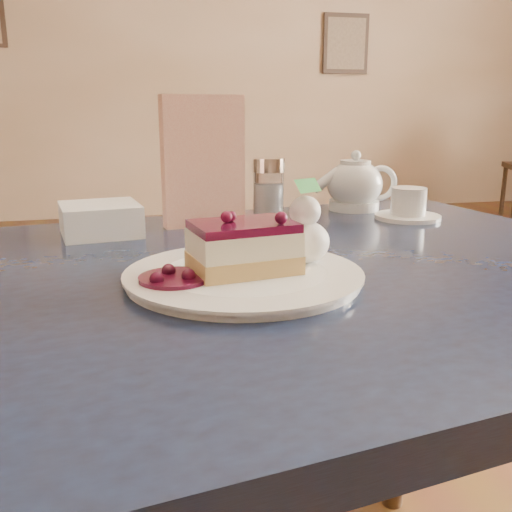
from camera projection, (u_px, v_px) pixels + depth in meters
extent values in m
cube|color=tan|center=(157.00, 51.00, 5.14)|extent=(8.00, 0.02, 3.00)
cube|color=black|center=(346.00, 44.00, 5.47)|extent=(0.45, 0.03, 0.55)
cube|color=#141F3B|center=(230.00, 285.00, 0.77)|extent=(1.39, 1.05, 0.04)
cylinder|color=black|center=(401.00, 372.00, 1.40)|extent=(0.05, 0.05, 0.75)
cylinder|color=white|center=(244.00, 276.00, 0.72)|extent=(0.29, 0.29, 0.01)
cube|color=tan|center=(244.00, 263.00, 0.71)|extent=(0.14, 0.11, 0.02)
cube|color=#F6EFC8|center=(243.00, 242.00, 0.70)|extent=(0.14, 0.11, 0.03)
cube|color=#47051C|center=(243.00, 226.00, 0.70)|extent=(0.14, 0.10, 0.01)
ellipsoid|color=white|center=(304.00, 242.00, 0.75)|extent=(0.07, 0.07, 0.06)
cylinder|color=#47051C|center=(174.00, 278.00, 0.67)|extent=(0.08, 0.08, 0.01)
cylinder|color=white|center=(408.00, 217.00, 1.12)|extent=(0.13, 0.13, 0.01)
cylinder|color=white|center=(409.00, 201.00, 1.11)|extent=(0.07, 0.07, 0.05)
ellipsoid|color=white|center=(355.00, 186.00, 1.20)|extent=(0.12, 0.12, 0.10)
cylinder|color=white|center=(356.00, 160.00, 1.19)|extent=(0.06, 0.06, 0.01)
cylinder|color=white|center=(319.00, 188.00, 1.19)|extent=(0.06, 0.02, 0.05)
cube|color=#FFDBB1|center=(203.00, 162.00, 1.02)|extent=(0.15, 0.06, 0.23)
cylinder|color=white|center=(269.00, 195.00, 1.12)|extent=(0.06, 0.06, 0.09)
cylinder|color=silver|center=(269.00, 165.00, 1.11)|extent=(0.06, 0.06, 0.03)
cube|color=white|center=(100.00, 219.00, 0.97)|extent=(0.15, 0.15, 0.05)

